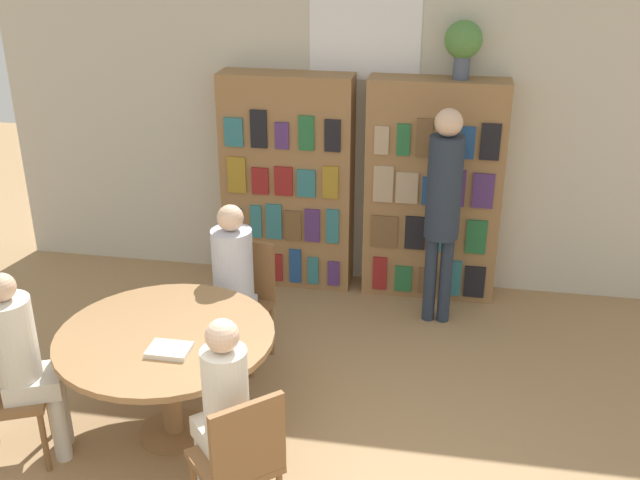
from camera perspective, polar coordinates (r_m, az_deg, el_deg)
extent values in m
cube|color=beige|center=(6.37, 3.34, 9.52)|extent=(6.40, 0.06, 3.00)
cube|color=white|center=(6.18, 3.49, 17.10)|extent=(0.90, 0.01, 1.10)
cube|color=olive|center=(6.45, -2.47, 4.45)|extent=(1.12, 0.32, 1.86)
cube|color=black|center=(6.68, -6.27, -1.77)|extent=(0.15, 0.02, 0.28)
cube|color=#2D707A|center=(6.63, -4.81, -1.84)|extent=(0.11, 0.02, 0.29)
cube|color=maroon|center=(6.60, -3.34, -2.09)|extent=(0.10, 0.02, 0.26)
cube|color=navy|center=(6.55, -1.90, -1.98)|extent=(0.10, 0.02, 0.32)
cube|color=#2D707A|center=(6.54, -0.53, -2.34)|extent=(0.10, 0.02, 0.25)
cube|color=#4C2D6B|center=(6.51, 1.04, -2.57)|extent=(0.10, 0.02, 0.23)
cube|color=navy|center=(6.52, -6.44, 1.37)|extent=(0.11, 0.02, 0.26)
cube|color=#2D707A|center=(6.47, -4.89, 1.42)|extent=(0.10, 0.02, 0.30)
cube|color=#2D707A|center=(6.42, -3.54, 1.41)|extent=(0.14, 0.02, 0.32)
cube|color=brown|center=(6.40, -2.08, 1.11)|extent=(0.14, 0.02, 0.27)
cube|color=#4C2D6B|center=(6.36, -0.59, 1.11)|extent=(0.13, 0.02, 0.29)
cube|color=#2D707A|center=(6.33, 0.96, 1.05)|extent=(0.11, 0.02, 0.31)
cube|color=olive|center=(6.36, -6.36, 4.96)|extent=(0.16, 0.02, 0.31)
cube|color=maroon|center=(6.32, -4.58, 4.51)|extent=(0.14, 0.02, 0.23)
cube|color=maroon|center=(6.27, -2.80, 4.50)|extent=(0.15, 0.02, 0.25)
cube|color=#2D707A|center=(6.24, -1.06, 4.34)|extent=(0.16, 0.02, 0.24)
cube|color=olive|center=(6.19, 0.80, 4.40)|extent=(0.13, 0.02, 0.28)
cube|color=#2D707A|center=(6.26, -6.60, 8.16)|extent=(0.16, 0.02, 0.24)
cube|color=black|center=(6.19, -4.70, 8.42)|extent=(0.14, 0.02, 0.32)
cube|color=#4C2D6B|center=(6.16, -2.92, 7.94)|extent=(0.12, 0.02, 0.22)
cube|color=#236638|center=(6.11, -1.05, 8.13)|extent=(0.13, 0.02, 0.29)
cube|color=black|center=(6.07, 0.96, 7.95)|extent=(0.13, 0.02, 0.26)
cube|color=olive|center=(6.31, 8.59, 3.74)|extent=(1.12, 0.32, 1.86)
cube|color=maroon|center=(6.45, 4.58, -2.54)|extent=(0.12, 0.02, 0.30)
cube|color=#236638|center=(6.45, 6.35, -2.94)|extent=(0.14, 0.02, 0.23)
cube|color=brown|center=(6.45, 8.15, -3.08)|extent=(0.15, 0.02, 0.23)
cube|color=#2D707A|center=(6.43, 10.03, -2.86)|extent=(0.15, 0.02, 0.32)
cube|color=black|center=(6.44, 11.68, -3.14)|extent=(0.17, 0.02, 0.28)
cube|color=brown|center=(6.29, 4.92, 0.65)|extent=(0.22, 0.02, 0.28)
cube|color=black|center=(6.27, 7.26, 0.54)|extent=(0.17, 0.02, 0.29)
cube|color=#2D707A|center=(6.27, 9.53, 0.19)|extent=(0.15, 0.02, 0.25)
cube|color=#236638|center=(6.27, 11.81, 0.23)|extent=(0.17, 0.02, 0.29)
cube|color=tan|center=(6.14, 4.85, 4.28)|extent=(0.16, 0.02, 0.31)
cube|color=tan|center=(6.13, 6.64, 3.97)|extent=(0.18, 0.02, 0.26)
cube|color=navy|center=(6.13, 8.56, 3.70)|extent=(0.17, 0.02, 0.23)
cube|color=#4C2D6B|center=(6.12, 10.45, 3.89)|extent=(0.12, 0.02, 0.31)
cube|color=#4C2D6B|center=(6.12, 12.32, 3.67)|extent=(0.17, 0.02, 0.29)
cube|color=tan|center=(6.03, 4.72, 7.59)|extent=(0.12, 0.02, 0.23)
cube|color=#236638|center=(6.01, 6.38, 7.60)|extent=(0.11, 0.02, 0.26)
cube|color=brown|center=(6.00, 7.95, 7.73)|extent=(0.13, 0.02, 0.31)
cube|color=#236638|center=(6.00, 9.60, 7.53)|extent=(0.10, 0.02, 0.29)
cube|color=navy|center=(6.00, 11.19, 7.27)|extent=(0.11, 0.02, 0.26)
cube|color=black|center=(6.00, 12.86, 7.29)|extent=(0.15, 0.02, 0.29)
cylinder|color=#475166|center=(6.04, 10.72, 12.80)|extent=(0.13, 0.13, 0.19)
sphere|color=#4C7F3D|center=(6.00, 10.88, 14.77)|extent=(0.29, 0.29, 0.29)
cylinder|color=olive|center=(5.02, -11.03, -14.11)|extent=(0.44, 0.44, 0.03)
cylinder|color=olive|center=(4.81, -11.35, -10.82)|extent=(0.12, 0.12, 0.67)
cylinder|color=olive|center=(4.63, -11.70, -7.20)|extent=(1.32, 1.32, 0.04)
cube|color=brown|center=(4.86, -22.47, -11.01)|extent=(0.53, 0.53, 0.04)
cylinder|color=brown|center=(5.09, -19.92, -11.92)|extent=(0.04, 0.04, 0.41)
cylinder|color=brown|center=(4.82, -20.25, -14.23)|extent=(0.04, 0.04, 0.41)
cube|color=brown|center=(5.44, -6.18, -5.26)|extent=(0.47, 0.47, 0.04)
cube|color=brown|center=(5.47, -5.41, -2.17)|extent=(0.40, 0.12, 0.45)
cylinder|color=brown|center=(5.36, -5.31, -8.53)|extent=(0.04, 0.04, 0.41)
cylinder|color=brown|center=(5.50, -8.49, -7.76)|extent=(0.04, 0.04, 0.41)
cylinder|color=brown|center=(5.61, -3.72, -6.84)|extent=(0.04, 0.04, 0.41)
cylinder|color=brown|center=(5.75, -6.79, -6.15)|extent=(0.04, 0.04, 0.41)
cube|color=brown|center=(4.08, -6.54, -16.40)|extent=(0.56, 0.56, 0.04)
cube|color=brown|center=(3.80, -5.49, -15.09)|extent=(0.32, 0.29, 0.45)
cylinder|color=brown|center=(4.40, -5.33, -16.72)|extent=(0.04, 0.04, 0.41)
cube|color=#B2B7C6|center=(5.30, -6.93, -5.17)|extent=(0.34, 0.37, 0.12)
cylinder|color=#B2B7C6|center=(5.22, -6.67, -1.80)|extent=(0.28, 0.28, 0.50)
sphere|color=#DBB293|center=(5.08, -6.85, 1.68)|extent=(0.18, 0.18, 0.18)
cylinder|color=#B2B7C6|center=(5.32, -6.61, -8.57)|extent=(0.10, 0.10, 0.45)
cylinder|color=#B2B7C6|center=(5.39, -8.09, -8.20)|extent=(0.10, 0.10, 0.45)
cube|color=silver|center=(4.13, -7.46, -14.46)|extent=(0.39, 0.40, 0.12)
cylinder|color=silver|center=(3.89, -7.20, -11.50)|extent=(0.24, 0.24, 0.50)
sphere|color=#DBB293|center=(3.71, -7.46, -7.25)|extent=(0.17, 0.17, 0.17)
cylinder|color=silver|center=(4.38, -8.71, -16.87)|extent=(0.10, 0.10, 0.45)
cylinder|color=silver|center=(4.41, -7.10, -16.35)|extent=(0.10, 0.10, 0.45)
cube|color=beige|center=(4.79, -20.95, -10.11)|extent=(0.41, 0.38, 0.12)
cylinder|color=beige|center=(4.65, -22.48, -6.98)|extent=(0.28, 0.28, 0.50)
sphere|color=tan|center=(4.50, -23.13, -3.33)|extent=(0.16, 0.16, 0.16)
cylinder|color=beige|center=(5.00, -19.09, -12.28)|extent=(0.10, 0.10, 0.45)
cylinder|color=beige|center=(4.87, -19.21, -13.32)|extent=(0.10, 0.10, 0.45)
cylinder|color=#232D3D|center=(6.06, 8.39, -2.89)|extent=(0.10, 0.10, 0.74)
cylinder|color=#232D3D|center=(6.06, 9.53, -2.98)|extent=(0.10, 0.10, 0.74)
cylinder|color=#232D3D|center=(5.76, 9.44, 3.95)|extent=(0.27, 0.27, 0.80)
sphere|color=#DBB293|center=(5.61, 9.79, 8.82)|extent=(0.21, 0.21, 0.21)
cylinder|color=#232D3D|center=(5.93, 10.42, 6.52)|extent=(0.07, 0.30, 0.07)
cube|color=silver|center=(4.42, -11.41, -8.21)|extent=(0.24, 0.18, 0.03)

